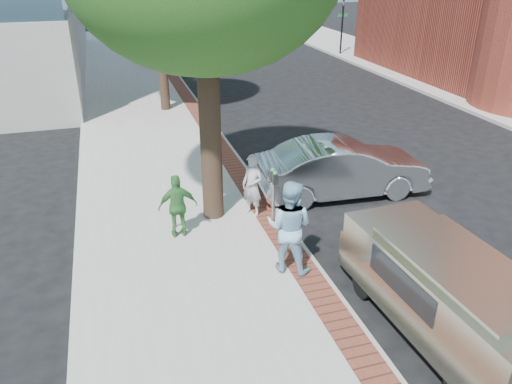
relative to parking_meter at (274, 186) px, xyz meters
name	(u,v)px	position (x,y,z in m)	size (l,w,h in m)	color
ground	(258,254)	(-0.70, -0.98, -1.21)	(120.00, 120.00, 0.00)	black
sidewalk	(153,143)	(-2.20, 7.02, -1.13)	(5.00, 60.00, 0.15)	#9E9991
brick_strip	(213,135)	(0.00, 7.02, -1.05)	(0.60, 60.00, 0.01)	brown
curb	(222,136)	(0.35, 7.02, -1.13)	(0.10, 60.00, 0.15)	gray
signal_near	(165,28)	(0.20, 21.02, 1.05)	(0.70, 0.15, 3.80)	black
signal_far	(342,21)	(11.80, 21.02, 1.05)	(0.70, 0.15, 3.80)	black
parking_meter	(274,186)	(0.00, 0.00, 0.00)	(0.12, 0.32, 1.47)	gray
person_gray	(252,186)	(-0.34, 0.66, -0.24)	(0.59, 0.39, 1.62)	#B1B1B6
person_officer	(289,227)	(-0.30, -1.91, -0.04)	(0.98, 0.77, 2.03)	#8ABAD6
person_green	(178,206)	(-2.29, 0.13, -0.28)	(0.91, 0.38, 1.55)	#3A803A
sedan_silver	(342,168)	(2.50, 1.40, -0.42)	(1.67, 4.78, 1.58)	silver
bg_car	(192,51)	(1.70, 20.81, -0.37)	(1.97, 4.89, 1.67)	black
van	(442,287)	(1.69, -4.28, -0.29)	(1.93, 4.59, 1.67)	gray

